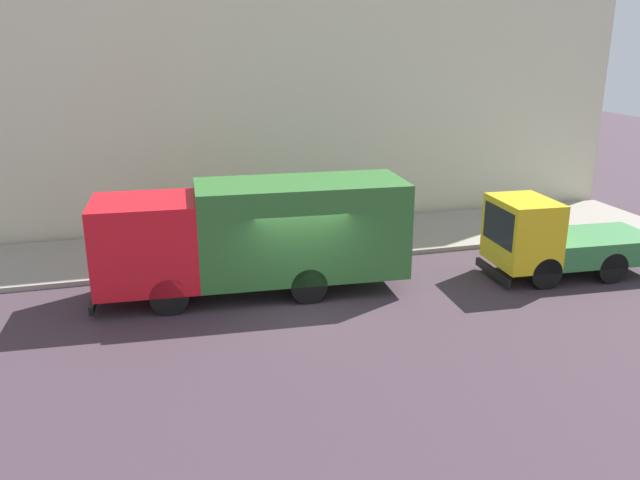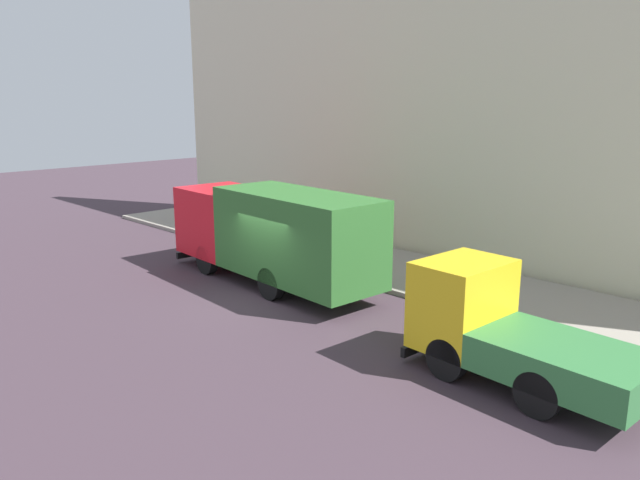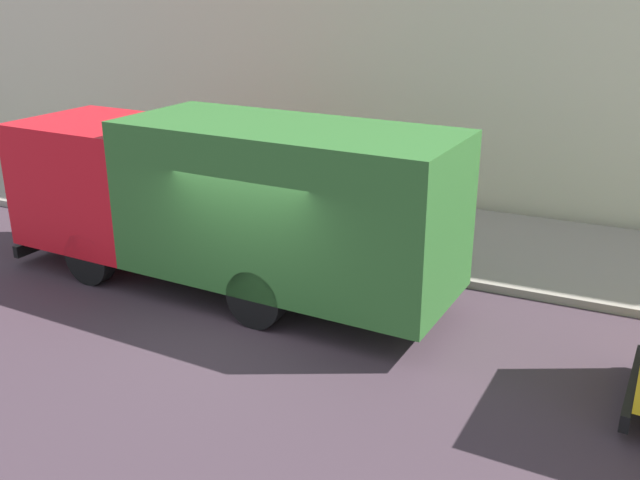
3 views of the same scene
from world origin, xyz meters
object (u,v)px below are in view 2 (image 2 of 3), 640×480
Objects in this scene: large_utility_truck at (272,231)px; street_sign_post at (309,223)px; small_flatbed_truck at (504,330)px; pedestrian_walking at (303,222)px.

large_utility_truck is 3.49× the size of street_sign_post.
pedestrian_walking is at bearing 69.20° from small_flatbed_truck.
street_sign_post is at bearing 74.21° from small_flatbed_truck.
large_utility_truck is 1.69× the size of small_flatbed_truck.
street_sign_post reaches higher than pedestrian_walking.
small_flatbed_truck is at bearing -170.44° from pedestrian_walking.
pedestrian_walking is (5.37, 12.06, -0.13)m from small_flatbed_truck.
street_sign_post is at bearing 174.37° from pedestrian_walking.
pedestrian_walking is 0.64× the size of street_sign_post.
street_sign_post reaches higher than small_flatbed_truck.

